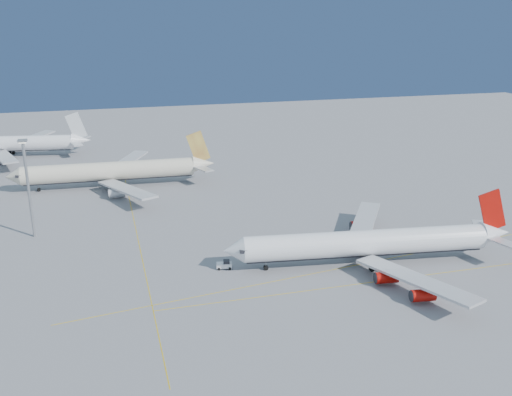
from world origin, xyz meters
name	(u,v)px	position (x,y,z in m)	size (l,w,h in m)	color
ground	(315,261)	(0.00, 0.00, 0.00)	(500.00, 500.00, 0.00)	slate
taxiway_lines	(249,257)	(-14.71, 6.34, 0.01)	(118.86, 140.00, 0.02)	gold
airliner_virgin	(372,243)	(12.29, -4.77, 5.21)	(70.02, 62.46, 17.28)	white
airliner_etihad	(114,171)	(-43.77, 76.50, 5.53)	(69.57, 64.29, 18.17)	beige
airliner_third	(8,144)	(-84.37, 132.43, 5.50)	(67.58, 61.62, 18.18)	white
pushback_tug	(225,265)	(-21.84, 1.80, 0.94)	(3.87, 2.75, 2.02)	white
light_mast	(28,181)	(-66.43, 34.92, 15.55)	(2.28, 2.28, 26.35)	gray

